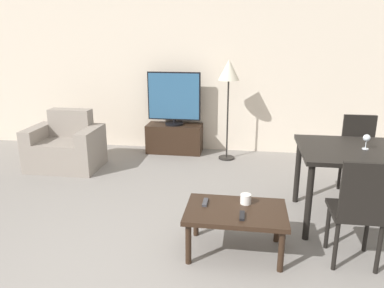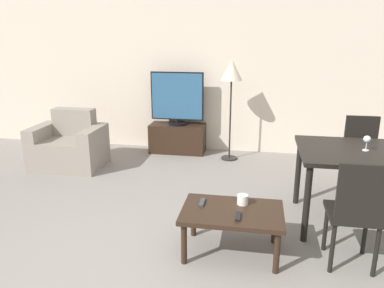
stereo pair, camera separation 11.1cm
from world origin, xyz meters
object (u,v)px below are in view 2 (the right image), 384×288
Objects in this scene: floor_lamp at (232,75)px; cup_white_near at (243,200)px; remote_primary at (238,216)px; dining_chair_far at (361,153)px; remote_secondary at (202,202)px; dining_chair_near at (356,210)px; tv at (177,98)px; coffee_table at (232,216)px; dining_table at (361,160)px; tv_stand at (178,138)px; armchair at (69,146)px; wine_glass_left at (367,140)px.

cup_white_near is at bearing -82.89° from floor_lamp.
cup_white_near is (0.03, 0.26, 0.03)m from remote_primary.
dining_chair_far is 2.17m from remote_secondary.
dining_chair_near is at bearing -65.54° from floor_lamp.
tv is 5.51× the size of remote_secondary.
coffee_table is 0.15m from remote_primary.
coffee_table is at bearing -85.01° from floor_lamp.
remote_primary is at bearing -142.89° from dining_table.
remote_secondary is (-0.33, 0.21, 0.00)m from remote_primary.
coffee_table is at bearing -120.60° from cup_white_near.
tv_stand is 9.18× the size of cup_white_near.
dining_table is 1.42m from remote_primary.
dining_chair_near is (3.41, -1.89, 0.23)m from armchair.
armchair is 1.04× the size of dining_chair_near.
dining_table reaches higher than coffee_table.
remote_primary is at bearing -95.65° from cup_white_near.
wine_glass_left is (0.03, 0.00, 0.20)m from dining_table.
floor_lamp is (-1.39, 1.82, 0.59)m from dining_table.
dining_table reaches higher than remote_secondary.
armchair is 1.11× the size of tv_stand.
floor_lamp is at bearing 97.11° from cup_white_near.
armchair is 2.53m from floor_lamp.
dining_chair_far is at bearing 46.60° from cup_white_near.
tv_stand is at bearing 138.00° from wine_glass_left.
remote_secondary is at bearing -139.25° from dining_chair_far.
floor_lamp is (-0.22, 2.54, 0.91)m from coffee_table.
tv_stand is 2.87m from cup_white_near.
cup_white_near is (0.08, 0.13, 0.10)m from coffee_table.
coffee_table is 9.02× the size of cup_white_near.
tv_stand is at bearing 111.19° from coffee_table.
tv is 3.00m from coffee_table.
floor_lamp reaches higher than tv.
wine_glass_left is at bearing -52.17° from floor_lamp.
tv reaches higher than wine_glass_left.
tv is at bearing -90.00° from tv_stand.
cup_white_near is at bearing -152.15° from wine_glass_left.
dining_chair_near reaches higher than remote_secondary.
tv is 3.04m from wine_glass_left.
dining_table reaches higher than remote_primary.
coffee_table is 0.92× the size of dining_chair_far.
dining_chair_near is 6.18× the size of remote_secondary.
dining_chair_near reaches higher than remote_primary.
remote_primary is (1.12, -2.88, -0.46)m from tv.
remote_primary is 1.58× the size of cup_white_near.
wine_glass_left is at bearing 23.54° from remote_secondary.
armchair is 3.06m from coffee_table.
dining_table is 1.26m from cup_white_near.
tv is 3.03m from dining_table.
tv_stand is 5.96× the size of wine_glass_left.
remote_secondary is at bearing -172.00° from cup_white_near.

